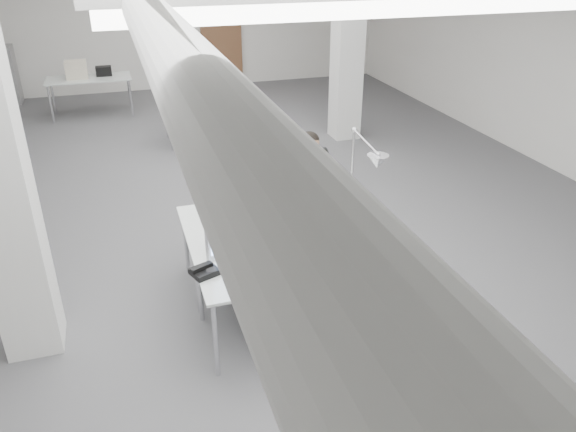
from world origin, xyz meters
name	(u,v)px	position (x,y,z in m)	size (l,w,h in m)	color
room_shell	(234,82)	(0.04, 0.13, 1.69)	(10.04, 14.04, 3.24)	#4D4D50
desk_main	(300,259)	(0.00, -2.50, 0.74)	(1.80, 0.90, 0.03)	silver
desk_second	(272,215)	(0.00, -1.60, 0.74)	(1.80, 0.90, 0.03)	silver
bg_desk_a	(210,99)	(0.20, 3.00, 0.74)	(1.60, 0.80, 0.03)	silver
bg_desk_b	(89,78)	(-1.80, 5.20, 0.74)	(1.60, 0.80, 0.03)	silver
filing_cabinet	(6,75)	(-3.50, 6.65, 0.60)	(0.45, 0.55, 1.20)	gray
office_chair	(307,195)	(0.63, -0.89, 0.57)	(0.56, 0.56, 1.14)	black
seated_person	(309,170)	(0.63, -0.94, 0.90)	(0.52, 0.65, 0.98)	black
monitor	(230,222)	(-0.55, -2.23, 1.06)	(0.50, 0.05, 0.62)	#BCBCC1
pennant	(265,212)	(-0.25, -2.26, 1.13)	(0.47, 0.01, 0.20)	maroon
keyboard	(268,275)	(-0.34, -2.69, 0.77)	(0.47, 0.16, 0.02)	black
laptop	(308,277)	(-0.04, -2.83, 0.77)	(0.35, 0.22, 0.03)	silver
mouse	(342,264)	(0.30, -2.73, 0.77)	(0.08, 0.05, 0.03)	#B2B2B7
bankers_lamp	(290,220)	(0.03, -2.11, 0.93)	(0.31, 0.12, 0.35)	#B67739
desk_phone	(204,272)	(-0.84, -2.51, 0.78)	(0.21, 0.19, 0.05)	black
picture_frame_left	(222,247)	(-0.63, -2.21, 0.82)	(0.15, 0.01, 0.12)	#A07945
picture_frame_right	(365,227)	(0.72, -2.25, 0.82)	(0.15, 0.01, 0.12)	#A47A46
desk_clock	(327,230)	(0.37, -2.18, 0.81)	(0.09, 0.09, 0.03)	#BCBCC1
paper_stack_a	(380,261)	(0.63, -2.76, 0.76)	(0.21, 0.30, 0.01)	silver
paper_stack_b	(373,251)	(0.66, -2.59, 0.76)	(0.18, 0.25, 0.01)	#FFE098
paper_stack_c	(384,241)	(0.83, -2.44, 0.76)	(0.20, 0.14, 0.01)	white
beige_monitor	(248,194)	(-0.21, -1.49, 0.95)	(0.42, 0.40, 0.40)	#BBB29B
architect_lamp	(362,176)	(0.85, -1.86, 1.16)	(0.22, 0.64, 0.82)	#B3B3B8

